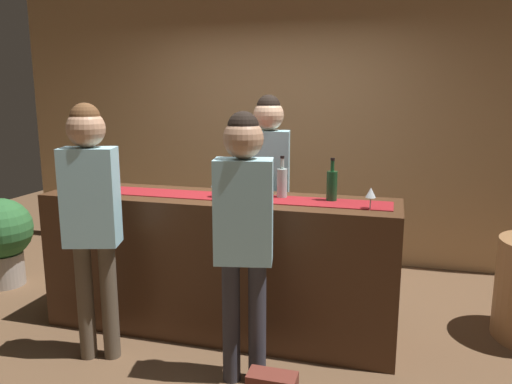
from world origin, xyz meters
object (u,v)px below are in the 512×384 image
at_px(wine_bottle_clear, 282,182).
at_px(potted_plant_tall, 1,236).
at_px(wine_glass_mid_counter, 254,183).
at_px(customer_browsing, 91,205).
at_px(wine_bottle_green, 332,185).
at_px(wine_glass_far_end, 371,193).
at_px(customer_sipping, 244,221).
at_px(wine_glass_near_customer, 216,183).
at_px(bartender, 268,177).

xyz_separation_m(wine_bottle_clear, potted_plant_tall, (-2.69, 0.21, -0.67)).
relative_size(wine_glass_mid_counter, customer_browsing, 0.08).
distance_m(wine_bottle_green, wine_glass_far_end, 0.33).
relative_size(wine_glass_mid_counter, potted_plant_tall, 0.17).
relative_size(wine_glass_mid_counter, customer_sipping, 0.09).
bearing_deg(wine_bottle_green, customer_sipping, -122.24).
xyz_separation_m(wine_glass_near_customer, wine_glass_far_end, (1.08, -0.08, 0.00)).
relative_size(wine_bottle_clear, wine_glass_far_end, 2.10).
bearing_deg(customer_browsing, wine_glass_far_end, -0.86).
xyz_separation_m(wine_glass_far_end, customer_sipping, (-0.70, -0.50, -0.11)).
xyz_separation_m(wine_glass_mid_counter, customer_browsing, (-0.91, -0.65, -0.08)).
relative_size(wine_bottle_clear, wine_glass_near_customer, 2.10).
bearing_deg(wine_bottle_green, wine_glass_far_end, -34.04).
xyz_separation_m(wine_bottle_clear, wine_bottle_green, (0.36, -0.02, 0.00)).
distance_m(wine_bottle_green, customer_browsing, 1.61).
height_order(wine_bottle_green, bartender, bartender).
bearing_deg(bartender, wine_glass_mid_counter, 84.53).
distance_m(customer_sipping, customer_browsing, 1.03).
height_order(wine_bottle_green, potted_plant_tall, wine_bottle_green).
xyz_separation_m(bartender, potted_plant_tall, (-2.47, -0.29, -0.62)).
bearing_deg(wine_bottle_green, wine_glass_mid_counter, -177.19).
bearing_deg(bartender, customer_sipping, 88.58).
distance_m(wine_bottle_clear, bartender, 0.55).
xyz_separation_m(wine_bottle_clear, customer_sipping, (-0.07, -0.70, -0.12)).
height_order(wine_glass_mid_counter, wine_glass_far_end, same).
bearing_deg(wine_bottle_green, bartender, 138.89).
bearing_deg(potted_plant_tall, wine_glass_mid_counter, -5.68).
relative_size(wine_glass_mid_counter, wine_glass_far_end, 1.00).
bearing_deg(wine_glass_far_end, potted_plant_tall, 173.05).
bearing_deg(wine_bottle_clear, wine_glass_near_customer, -165.13).
distance_m(wine_bottle_green, wine_glass_mid_counter, 0.55).
relative_size(wine_glass_near_customer, customer_browsing, 0.08).
distance_m(wine_bottle_green, potted_plant_tall, 3.13).
relative_size(wine_glass_near_customer, potted_plant_tall, 0.17).
relative_size(wine_bottle_clear, wine_bottle_green, 1.00).
relative_size(wine_bottle_clear, bartender, 0.17).
bearing_deg(wine_glass_near_customer, wine_glass_mid_counter, 16.83).
xyz_separation_m(wine_glass_near_customer, customer_sipping, (0.38, -0.58, -0.11)).
bearing_deg(wine_glass_near_customer, customer_sipping, -56.39).
xyz_separation_m(bartender, customer_sipping, (0.15, -1.19, -0.07)).
height_order(wine_glass_mid_counter, bartender, bartender).
relative_size(wine_glass_near_customer, wine_glass_far_end, 1.00).
distance_m(wine_glass_near_customer, wine_glass_mid_counter, 0.27).
height_order(wine_bottle_green, customer_browsing, customer_browsing).
height_order(wine_glass_near_customer, bartender, bartender).
height_order(wine_bottle_green, customer_sipping, customer_sipping).
height_order(wine_bottle_clear, customer_browsing, customer_browsing).
bearing_deg(wine_glass_far_end, customer_sipping, -144.68).
bearing_deg(customer_browsing, bartender, 36.77).
bearing_deg(customer_browsing, wine_bottle_green, 8.12).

